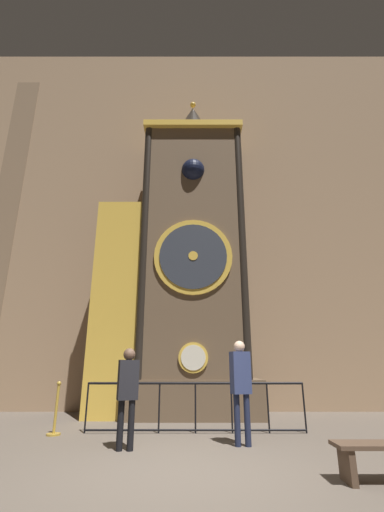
% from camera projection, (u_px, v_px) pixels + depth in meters
% --- Properties ---
extents(ground_plane, '(28.00, 28.00, 0.00)m').
position_uv_depth(ground_plane, '(182.00, 473.00, 4.49)').
color(ground_plane, brown).
extents(cathedral_back_wall, '(24.00, 0.32, 13.80)m').
position_uv_depth(cathedral_back_wall, '(186.00, 206.00, 12.52)').
color(cathedral_back_wall, '#997A5B').
rests_on(cathedral_back_wall, ground_plane).
extents(clock_tower, '(4.71, 1.81, 10.30)m').
position_uv_depth(clock_tower, '(178.00, 264.00, 10.38)').
color(clock_tower, brown).
rests_on(clock_tower, ground_plane).
extents(railing_fence, '(4.65, 0.05, 1.00)m').
position_uv_depth(railing_fence, '(194.00, 404.00, 7.25)').
color(railing_fence, black).
rests_on(railing_fence, ground_plane).
extents(visitor_near, '(0.39, 0.32, 1.64)m').
position_uv_depth(visitor_near, '(126.00, 387.00, 5.93)').
color(visitor_near, black).
rests_on(visitor_near, ground_plane).
extents(visitor_far, '(0.39, 0.30, 1.79)m').
position_uv_depth(visitor_far, '(239.00, 381.00, 6.26)').
color(visitor_far, '#1B213A').
rests_on(visitor_far, ground_plane).
extents(stanchion_post, '(0.28, 0.28, 1.03)m').
position_uv_depth(stanchion_post, '(54.00, 417.00, 6.97)').
color(stanchion_post, '#B28E33').
rests_on(stanchion_post, ground_plane).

